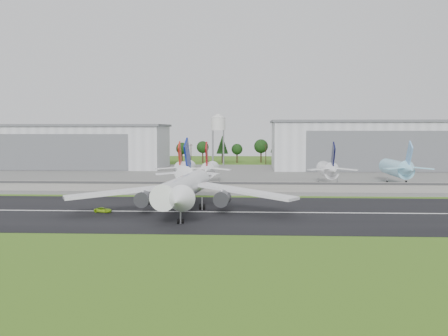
# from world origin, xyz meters

# --- Properties ---
(ground) EXTENTS (600.00, 600.00, 0.00)m
(ground) POSITION_xyz_m (0.00, 0.00, 0.00)
(ground) COLOR #356317
(ground) RESTS_ON ground
(runway) EXTENTS (320.00, 60.00, 0.10)m
(runway) POSITION_xyz_m (0.00, 10.00, 0.05)
(runway) COLOR black
(runway) RESTS_ON ground
(runway_centerline) EXTENTS (220.00, 1.00, 0.02)m
(runway_centerline) POSITION_xyz_m (0.00, 10.00, 0.11)
(runway_centerline) COLOR white
(runway_centerline) RESTS_ON runway
(apron) EXTENTS (320.00, 150.00, 0.10)m
(apron) POSITION_xyz_m (0.00, 120.00, 0.05)
(apron) COLOR slate
(apron) RESTS_ON ground
(blast_fence) EXTENTS (240.00, 0.61, 3.50)m
(blast_fence) POSITION_xyz_m (0.00, 54.99, 1.81)
(blast_fence) COLOR gray
(blast_fence) RESTS_ON ground
(hangar_west) EXTENTS (97.00, 44.00, 23.20)m
(hangar_west) POSITION_xyz_m (-80.00, 164.92, 11.63)
(hangar_west) COLOR silver
(hangar_west) RESTS_ON ground
(hangar_east) EXTENTS (102.00, 47.00, 25.20)m
(hangar_east) POSITION_xyz_m (75.00, 164.92, 12.63)
(hangar_east) COLOR silver
(hangar_east) RESTS_ON ground
(water_tower) EXTENTS (8.40, 8.40, 29.40)m
(water_tower) POSITION_xyz_m (-5.00, 185.00, 24.55)
(water_tower) COLOR #99999E
(water_tower) RESTS_ON ground
(utility_poles) EXTENTS (230.00, 3.00, 12.00)m
(utility_poles) POSITION_xyz_m (0.00, 200.00, 0.00)
(utility_poles) COLOR black
(utility_poles) RESTS_ON ground
(treeline) EXTENTS (320.00, 16.00, 22.00)m
(treeline) POSITION_xyz_m (0.00, 215.00, 0.00)
(treeline) COLOR black
(treeline) RESTS_ON ground
(main_airliner) EXTENTS (57.09, 59.27, 18.17)m
(main_airliner) POSITION_xyz_m (-2.43, 9.57, 4.89)
(main_airliner) COLOR white
(main_airliner) RESTS_ON runway
(ground_vehicle) EXTENTS (4.69, 2.75, 1.23)m
(ground_vehicle) POSITION_xyz_m (-22.37, 7.75, 0.71)
(ground_vehicle) COLOR #A3DD1A
(ground_vehicle) RESTS_ON runway
(parked_jet_red_a) EXTENTS (7.36, 31.29, 16.58)m
(parked_jet_red_a) POSITION_xyz_m (-10.70, 76.55, 6.08)
(parked_jet_red_a) COLOR silver
(parked_jet_red_a) RESTS_ON ground
(parked_jet_red_b) EXTENTS (7.36, 31.29, 16.38)m
(parked_jet_red_b) POSITION_xyz_m (-1.33, 76.51, 5.90)
(parked_jet_red_b) COLOR white
(parked_jet_red_b) RESTS_ON ground
(parked_jet_navy) EXTENTS (7.36, 31.29, 16.47)m
(parked_jet_navy) POSITION_xyz_m (42.11, 76.53, 5.97)
(parked_jet_navy) COLOR white
(parked_jet_navy) RESTS_ON ground
(parked_jet_skyblue) EXTENTS (7.36, 37.29, 16.78)m
(parked_jet_skyblue) POSITION_xyz_m (68.31, 81.58, 6.22)
(parked_jet_skyblue) COLOR #93DFFF
(parked_jet_skyblue) RESTS_ON ground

